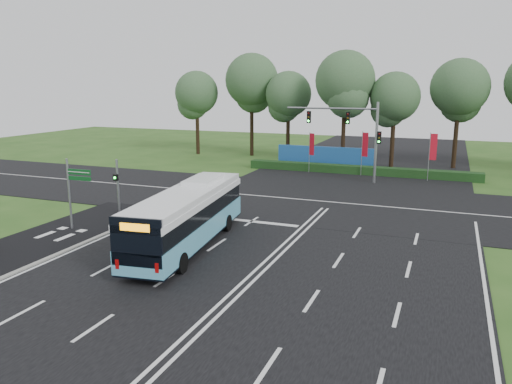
{
  "coord_description": "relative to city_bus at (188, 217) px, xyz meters",
  "views": [
    {
      "loc": [
        7.98,
        -23.0,
        8.48
      ],
      "look_at": [
        -1.82,
        2.0,
        2.66
      ],
      "focal_mm": 35.0,
      "sensor_mm": 36.0,
      "label": 1
    }
  ],
  "objects": [
    {
      "name": "traffic_light_gantry",
      "position": [
        4.79,
        21.26,
        3.0
      ],
      "size": [
        8.41,
        0.28,
        7.0
      ],
      "color": "gray",
      "rests_on": "ground"
    },
    {
      "name": "road_cross",
      "position": [
        4.58,
        12.76,
        -1.64
      ],
      "size": [
        120.0,
        14.0,
        0.05
      ],
      "primitive_type": "cube",
      "color": "black",
      "rests_on": "ground"
    },
    {
      "name": "banner_flag_mid",
      "position": [
        5.08,
        24.46,
        1.07
      ],
      "size": [
        0.6,
        0.22,
        4.18
      ],
      "rotation": [
        0.0,
        0.0,
        -0.29
      ],
      "color": "gray",
      "rests_on": "ground"
    },
    {
      "name": "city_bus",
      "position": [
        0.0,
        0.0,
        0.0
      ],
      "size": [
        3.81,
        11.74,
        3.31
      ],
      "rotation": [
        0.0,
        0.0,
        0.12
      ],
      "color": "#57ABC9",
      "rests_on": "ground"
    },
    {
      "name": "ground",
      "position": [
        4.58,
        0.76,
        -1.67
      ],
      "size": [
        120.0,
        120.0,
        0.0
      ],
      "primitive_type": "plane",
      "color": "#2C531B",
      "rests_on": "ground"
    },
    {
      "name": "banner_flag_left",
      "position": [
        0.03,
        24.35,
        0.93
      ],
      "size": [
        0.55,
        0.26,
        3.94
      ],
      "rotation": [
        0.0,
        0.0,
        -0.39
      ],
      "color": "gray",
      "rests_on": "ground"
    },
    {
      "name": "street_sign",
      "position": [
        -7.75,
        0.38,
        1.0
      ],
      "size": [
        1.66,
        0.15,
        4.26
      ],
      "rotation": [
        0.0,
        0.0,
        0.03
      ],
      "color": "gray",
      "rests_on": "ground"
    },
    {
      "name": "hedge",
      "position": [
        4.58,
        25.26,
        -1.27
      ],
      "size": [
        22.0,
        1.2,
        0.8
      ],
      "primitive_type": "cube",
      "color": "#123313",
      "rests_on": "ground"
    },
    {
      "name": "road_main",
      "position": [
        4.58,
        0.76,
        -1.65
      ],
      "size": [
        20.0,
        120.0,
        0.04
      ],
      "primitive_type": "cube",
      "color": "black",
      "rests_on": "ground"
    },
    {
      "name": "blue_hoarding",
      "position": [
        0.58,
        27.76,
        -0.57
      ],
      "size": [
        10.0,
        0.3,
        2.2
      ],
      "primitive_type": "cube",
      "color": "#1C539A",
      "rests_on": "ground"
    },
    {
      "name": "pedestrian_signal",
      "position": [
        -7.51,
        4.15,
        0.37
      ],
      "size": [
        0.31,
        0.43,
        3.72
      ],
      "rotation": [
        0.0,
        0.0,
        -0.09
      ],
      "color": "gray",
      "rests_on": "ground"
    },
    {
      "name": "bike_path",
      "position": [
        -7.92,
        -2.24,
        -1.64
      ],
      "size": [
        5.0,
        18.0,
        0.06
      ],
      "primitive_type": "cube",
      "color": "black",
      "rests_on": "ground"
    },
    {
      "name": "kerb_strip",
      "position": [
        -5.52,
        -2.24,
        -1.61
      ],
      "size": [
        0.25,
        18.0,
        0.12
      ],
      "primitive_type": "cube",
      "color": "gray",
      "rests_on": "ground"
    },
    {
      "name": "banner_flag_right",
      "position": [
        11.1,
        23.97,
        1.17
      ],
      "size": [
        0.64,
        0.15,
        4.33
      ],
      "rotation": [
        0.0,
        0.0,
        0.17
      ],
      "color": "gray",
      "rests_on": "ground"
    },
    {
      "name": "eucalyptus_row",
      "position": [
        8.6,
        32.1,
        6.73
      ],
      "size": [
        52.67,
        9.32,
        12.87
      ],
      "color": "black",
      "rests_on": "ground"
    }
  ]
}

